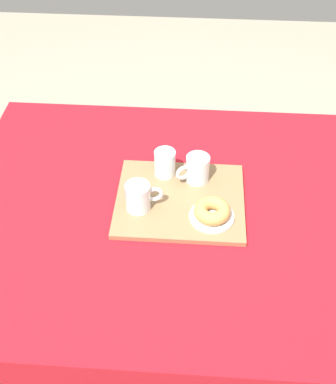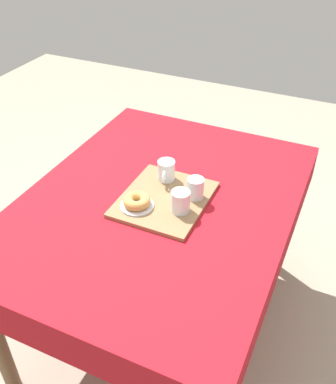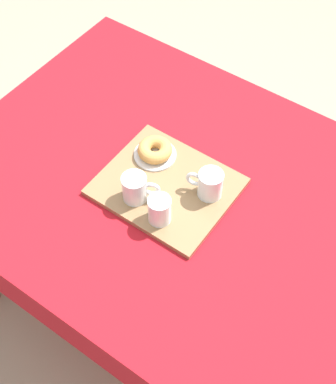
% 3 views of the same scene
% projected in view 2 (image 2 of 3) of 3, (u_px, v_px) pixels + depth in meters
% --- Properties ---
extents(ground_plane, '(6.00, 6.00, 0.00)m').
position_uv_depth(ground_plane, '(161.00, 318.00, 2.24)').
color(ground_plane, gray).
extents(dining_table, '(1.38, 1.06, 0.77)m').
position_uv_depth(dining_table, '(159.00, 217.00, 1.84)').
color(dining_table, '#A8141E').
rests_on(dining_table, ground).
extents(serving_tray, '(0.39, 0.33, 0.02)m').
position_uv_depth(serving_tray, '(164.00, 199.00, 1.77)').
color(serving_tray, olive).
rests_on(serving_tray, dining_table).
extents(tea_mug_left, '(0.11, 0.07, 0.09)m').
position_uv_depth(tea_mug_left, '(166.00, 171.00, 1.84)').
color(tea_mug_left, white).
rests_on(tea_mug_left, serving_tray).
extents(tea_mug_right, '(0.11, 0.08, 0.09)m').
position_uv_depth(tea_mug_right, '(180.00, 202.00, 1.68)').
color(tea_mug_right, white).
rests_on(tea_mug_right, serving_tray).
extents(water_glass_near, '(0.07, 0.07, 0.09)m').
position_uv_depth(water_glass_near, '(195.00, 189.00, 1.74)').
color(water_glass_near, white).
rests_on(water_glass_near, serving_tray).
extents(donut_plate_left, '(0.13, 0.13, 0.01)m').
position_uv_depth(donut_plate_left, '(137.00, 206.00, 1.72)').
color(donut_plate_left, silver).
rests_on(donut_plate_left, serving_tray).
extents(sugar_donut_left, '(0.11, 0.11, 0.04)m').
position_uv_depth(sugar_donut_left, '(137.00, 201.00, 1.70)').
color(sugar_donut_left, tan).
rests_on(sugar_donut_left, donut_plate_left).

